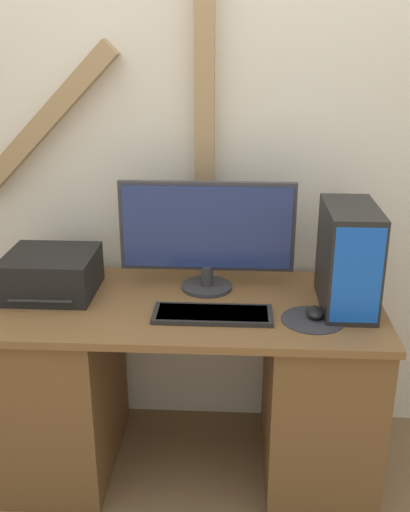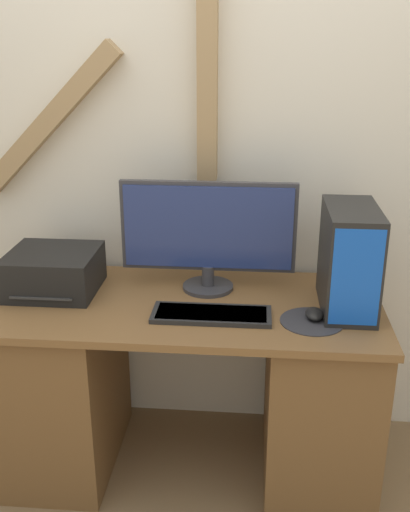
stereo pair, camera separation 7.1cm
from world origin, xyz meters
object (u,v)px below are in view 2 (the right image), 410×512
(monitor, at_px, (208,232))
(computer_tower, at_px, (349,259))
(printer, at_px, (54,272))
(keyboard, at_px, (211,314))
(mouse, at_px, (314,314))

(monitor, relative_size, computer_tower, 1.77)
(computer_tower, relative_size, printer, 1.13)
(monitor, xyz_separation_m, computer_tower, (0.54, -0.14, -0.05))
(keyboard, distance_m, printer, 0.69)
(mouse, distance_m, computer_tower, 0.25)
(keyboard, relative_size, mouse, 4.68)
(mouse, height_order, printer, printer)
(computer_tower, bearing_deg, printer, 176.97)
(keyboard, relative_size, printer, 1.26)
(mouse, height_order, computer_tower, computer_tower)
(computer_tower, bearing_deg, monitor, 165.63)
(monitor, distance_m, keyboard, 0.36)
(keyboard, distance_m, mouse, 0.38)
(keyboard, height_order, mouse, mouse)
(monitor, distance_m, computer_tower, 0.56)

